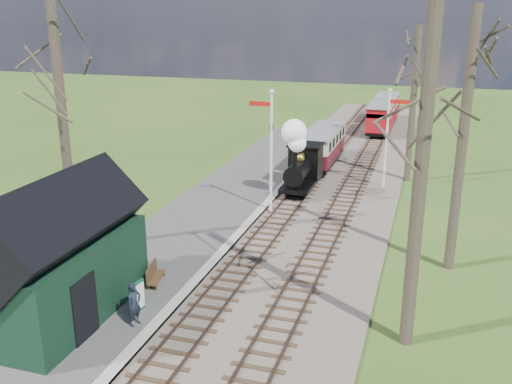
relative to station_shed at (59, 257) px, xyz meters
The scene contains 18 objects.
distant_hills 63.40m from the station_shed, 84.61° to the left, with size 114.40×48.00×22.02m.
ballast_bed 18.98m from the station_shed, 72.73° to the left, with size 8.00×60.00×0.10m, color brown.
track_near 18.63m from the station_shed, 76.57° to the left, with size 1.60×60.00×0.15m.
track_far 19.40m from the station_shed, 69.04° to the left, with size 1.60×60.00×0.15m.
platform 10.26m from the station_shed, 85.44° to the left, with size 5.00×44.00×0.20m, color #474442.
coping_strip 10.69m from the station_shed, 72.79° to the left, with size 0.40×44.00×0.21m, color #B2AD9E.
station_shed is the anchor object (origin of this frame).
semaphore_near 12.58m from the station_shed, 73.62° to the left, with size 1.22×0.24×6.22m.
semaphore_far 20.01m from the station_shed, 64.28° to the left, with size 1.22×0.24×5.72m.
bare_trees 8.81m from the station_shed, 47.30° to the left, with size 15.51×22.39×12.00m.
fence_line 32.38m from the station_shed, 81.83° to the left, with size 12.60×0.08×1.00m.
locomotive 16.11m from the station_shed, 74.57° to the left, with size 1.70×3.96×4.24m.
coach 22.03m from the station_shed, 78.74° to the left, with size 1.98×6.78×2.08m.
red_carriage_a 33.42m from the station_shed, 78.09° to the left, with size 1.94×4.81×2.05m.
red_carriage_b 38.82m from the station_shed, 79.76° to the left, with size 1.94×4.81×2.05m.
sign_board 2.82m from the station_shed, 22.09° to the left, with size 0.21×0.73×1.07m.
bench 3.82m from the station_shed, 59.43° to the left, with size 0.63×1.34×0.74m.
person 2.86m from the station_shed, ahead, with size 0.53×0.35×1.45m, color black.
Camera 1 is at (6.70, -10.00, 9.75)m, focal length 40.00 mm.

